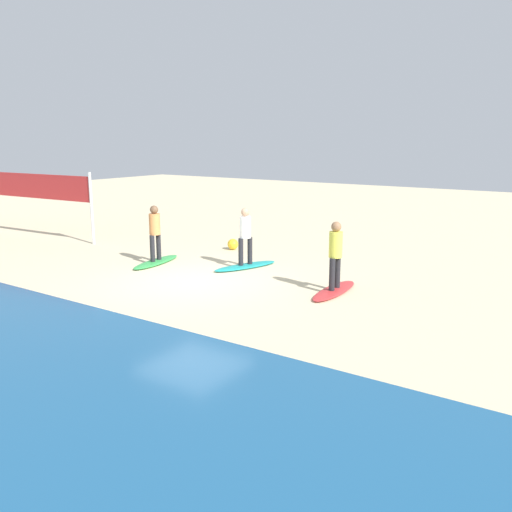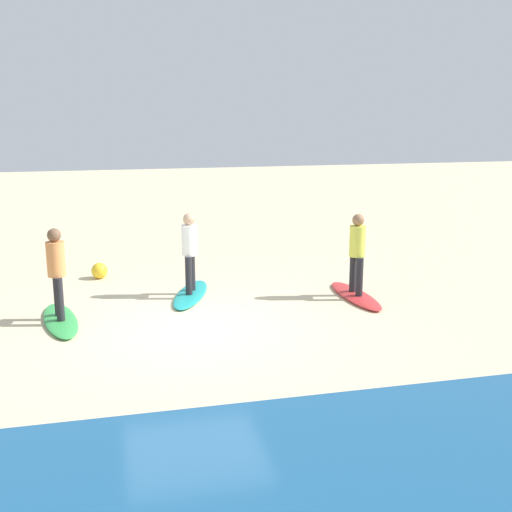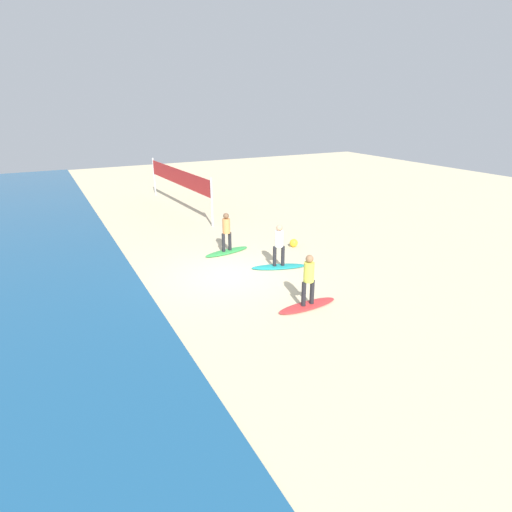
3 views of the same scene
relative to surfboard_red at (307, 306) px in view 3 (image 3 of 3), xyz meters
The scene contains 9 objects.
ground_plane 3.69m from the surfboard_red, 18.31° to the left, with size 60.00×60.00×0.00m, color beige.
surfboard_red is the anchor object (origin of this frame).
surfer_red 0.99m from the surfboard_red, 45.00° to the left, with size 0.32×0.46×1.64m.
surfboard_teal 3.37m from the surfboard_red, 15.02° to the right, with size 2.10×0.56×0.09m, color teal.
surfer_teal 3.52m from the surfboard_red, 15.02° to the right, with size 0.32×0.44×1.64m.
surfboard_green 5.77m from the surfboard_red, ahead, with size 2.10×0.56×0.09m, color green.
surfer_green 5.85m from the surfboard_red, ahead, with size 0.32×0.46×1.64m.
volleyball_net 14.36m from the surfboard_red, ahead, with size 9.08×0.66×2.50m.
beach_ball 5.77m from the surfboard_red, 28.17° to the right, with size 0.36×0.36×0.36m, color yellow.
Camera 3 is at (-13.22, 5.74, 6.06)m, focal length 29.52 mm.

